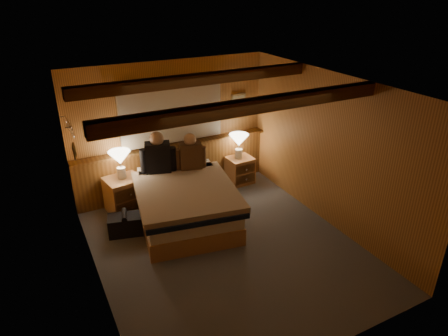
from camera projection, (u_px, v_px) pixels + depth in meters
floor at (226, 247)px, 5.90m from camera, size 4.20×4.20×0.00m
ceiling at (226, 87)px, 4.89m from camera, size 4.20×4.20×0.00m
wall_back at (171, 129)px, 7.08m from camera, size 3.60×0.00×3.60m
wall_left at (90, 206)px, 4.64m from camera, size 0.00×4.20×4.20m
wall_right at (329, 151)px, 6.15m from camera, size 0.00×4.20×4.20m
wall_front at (331, 262)px, 3.71m from camera, size 3.60×0.00×3.60m
wainscot at (175, 166)px, 7.33m from camera, size 3.60×0.23×0.94m
curtain_window at (172, 112)px, 6.89m from camera, size 2.18×0.09×1.11m
ceiling_beams at (221, 91)px, 5.05m from camera, size 3.60×1.65×0.16m
coat_rail at (70, 127)px, 5.75m from camera, size 0.05×0.55×0.24m
framed_print at (238, 100)px, 7.48m from camera, size 0.30×0.04×0.25m
bed at (185, 203)px, 6.40m from camera, size 1.78×2.15×0.66m
nightstand_left at (124, 195)px, 6.73m from camera, size 0.64×0.59×0.61m
nightstand_right at (240, 170)px, 7.73m from camera, size 0.48×0.44×0.51m
lamp_left at (120, 159)px, 6.49m from camera, size 0.36×0.36×0.47m
lamp_right at (239, 142)px, 7.47m from camera, size 0.37×0.37×0.48m
person_left at (158, 155)px, 6.63m from camera, size 0.58×0.35×0.73m
person_right at (190, 154)px, 6.77m from camera, size 0.53×0.29×0.65m
duffel_bag at (125, 224)px, 6.17m from camera, size 0.58×0.43×0.37m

